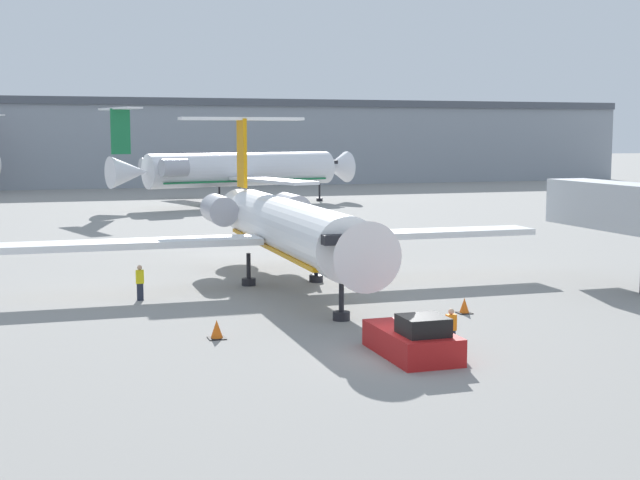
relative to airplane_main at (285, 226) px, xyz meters
The scene contains 10 objects.
ground_plane 17.75m from the airplane_main, 90.46° to the right, with size 600.00×600.00×0.00m, color gray.
terminal_building 102.65m from the airplane_main, 90.08° to the left, with size 180.00×16.80×14.19m.
airplane_main is the anchor object (origin of this frame).
pushback_tug 17.30m from the airplane_main, 88.87° to the right, with size 2.36×4.69×1.75m.
worker_near_tug 17.03m from the airplane_main, 82.72° to the right, with size 0.40×0.24×1.68m.
worker_by_wing 8.96m from the airplane_main, 165.28° to the right, with size 0.40×0.26×1.84m.
traffic_cone_left 13.76m from the airplane_main, 117.90° to the right, with size 0.72×0.72×0.80m.
traffic_cone_right 12.28m from the airplane_main, 59.68° to the right, with size 0.65×0.65×0.74m.
airplane_parked_far_right 57.39m from the airplane_main, 80.25° to the left, with size 31.88×32.49×11.36m.
jet_bridge 18.88m from the airplane_main, 20.13° to the right, with size 3.20×11.15×6.19m.
Camera 1 is at (-13.19, -30.50, 8.52)m, focal length 50.00 mm.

